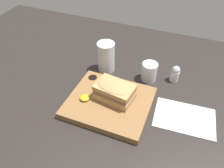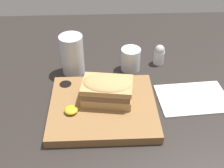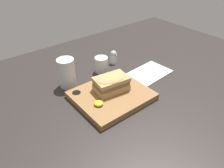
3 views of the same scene
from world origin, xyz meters
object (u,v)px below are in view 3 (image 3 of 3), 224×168
object	(u,v)px
water_glass	(67,75)
salt_shaker	(113,57)
serving_board	(111,95)
napkin	(149,73)
sandwich	(110,83)
wine_glass	(101,65)

from	to	relation	value
water_glass	salt_shaker	distance (cm)	28.55
serving_board	napkin	bearing A→B (deg)	8.02
napkin	sandwich	bearing A→B (deg)	-175.50
napkin	salt_shaker	xyz separation A→B (cm)	(-6.86, 18.56, 3.26)
sandwich	serving_board	bearing A→B (deg)	-118.27
sandwich	napkin	world-z (taller)	sandwich
sandwich	napkin	xyz separation A→B (cm)	(25.17, 1.98, -5.98)
serving_board	water_glass	distance (cm)	21.29
wine_glass	napkin	size ratio (longest dim) A/B	0.36
serving_board	napkin	xyz separation A→B (cm)	(26.08, 3.68, -1.05)
water_glass	napkin	xyz separation A→B (cm)	(35.13, -15.12, -5.33)
serving_board	sandwich	xyz separation A→B (cm)	(0.91, 1.69, 4.92)
serving_board	wine_glass	xyz separation A→B (cm)	(9.40, 19.29, 2.25)
napkin	wine_glass	bearing A→B (deg)	136.89
napkin	salt_shaker	distance (cm)	20.05
sandwich	salt_shaker	xyz separation A→B (cm)	(18.31, 20.54, -2.72)
wine_glass	salt_shaker	xyz separation A→B (cm)	(9.81, 2.95, -0.04)
water_glass	wine_glass	distance (cm)	18.57
salt_shaker	sandwich	bearing A→B (deg)	-131.71
sandwich	water_glass	world-z (taller)	water_glass
wine_glass	salt_shaker	distance (cm)	10.25
sandwich	wine_glass	size ratio (longest dim) A/B	1.91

